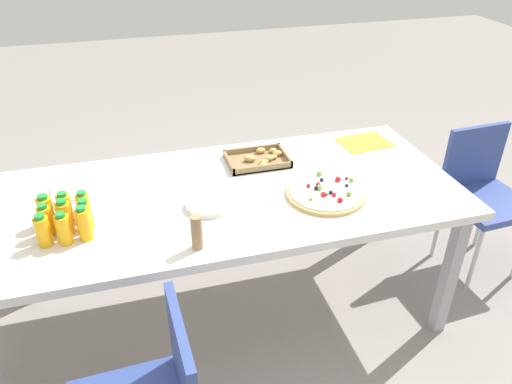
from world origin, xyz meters
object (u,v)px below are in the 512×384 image
object	(u,v)px
chair_end	(482,188)
fruit_pizza	(326,193)
juice_bottle_7	(65,208)
juice_bottle_8	(84,206)
juice_bottle_6	(46,211)
juice_bottle_4	(65,217)
party_table	(223,204)
juice_bottle_1	(64,229)
juice_bottle_3	(46,221)
cardboard_tube	(197,232)
juice_bottle_2	(84,224)
paper_folder	(364,142)
juice_bottle_0	(43,231)
juice_bottle_5	(85,215)
napkin_stack	(68,192)
snack_tray	(259,159)
plate_stack	(209,204)

from	to	relation	value
chair_end	fruit_pizza	size ratio (longest dim) A/B	2.32
juice_bottle_7	fruit_pizza	size ratio (longest dim) A/B	0.38
juice_bottle_8	juice_bottle_6	bearing A→B (deg)	-179.98
juice_bottle_4	juice_bottle_6	world-z (taller)	juice_bottle_4
party_table	chair_end	bearing A→B (deg)	1.94
juice_bottle_1	juice_bottle_8	size ratio (longest dim) A/B	1.04
juice_bottle_6	juice_bottle_4	bearing A→B (deg)	-44.54
party_table	juice_bottle_3	distance (m)	0.75
party_table	cardboard_tube	world-z (taller)	cardboard_tube
juice_bottle_3	juice_bottle_7	world-z (taller)	juice_bottle_3
party_table	juice_bottle_2	xyz separation A→B (m)	(-0.59, -0.19, 0.13)
juice_bottle_7	paper_folder	distance (m)	1.56
juice_bottle_0	cardboard_tube	bearing A→B (deg)	-17.61
party_table	juice_bottle_5	world-z (taller)	juice_bottle_5
juice_bottle_5	juice_bottle_7	bearing A→B (deg)	136.83
juice_bottle_0	juice_bottle_7	bearing A→B (deg)	63.71
juice_bottle_3	juice_bottle_6	xyz separation A→B (m)	(-0.01, 0.07, -0.00)
chair_end	napkin_stack	xyz separation A→B (m)	(-2.16, 0.13, 0.26)
juice_bottle_4	napkin_stack	world-z (taller)	juice_bottle_4
juice_bottle_5	juice_bottle_2	bearing A→B (deg)	-92.01
snack_tray	napkin_stack	xyz separation A→B (m)	(-0.92, -0.06, -0.00)
plate_stack	napkin_stack	bearing A→B (deg)	154.82
juice_bottle_3	paper_folder	world-z (taller)	juice_bottle_3
fruit_pizza	napkin_stack	xyz separation A→B (m)	(-1.12, 0.33, -0.00)
fruit_pizza	cardboard_tube	xyz separation A→B (m)	(-0.62, -0.22, 0.06)
plate_stack	napkin_stack	world-z (taller)	plate_stack
juice_bottle_8	napkin_stack	size ratio (longest dim) A/B	0.88
juice_bottle_2	juice_bottle_3	world-z (taller)	juice_bottle_2
juice_bottle_5	paper_folder	distance (m)	1.50
party_table	juice_bottle_6	world-z (taller)	juice_bottle_6
juice_bottle_5	cardboard_tube	distance (m)	0.48
party_table	napkin_stack	bearing A→B (deg)	165.12
plate_stack	juice_bottle_3	bearing A→B (deg)	-177.77
juice_bottle_8	juice_bottle_5	bearing A→B (deg)	-84.06
juice_bottle_5	juice_bottle_6	world-z (taller)	juice_bottle_6
juice_bottle_0	juice_bottle_5	size ratio (longest dim) A/B	1.03
party_table	juice_bottle_0	xyz separation A→B (m)	(-0.74, -0.19, 0.13)
juice_bottle_0	fruit_pizza	xyz separation A→B (m)	(1.18, 0.04, -0.05)
juice_bottle_2	juice_bottle_8	distance (m)	0.14
juice_bottle_3	snack_tray	xyz separation A→B (m)	(0.98, 0.37, -0.05)
juice_bottle_5	juice_bottle_8	xyz separation A→B (m)	(-0.01, 0.07, -0.00)
juice_bottle_5	chair_end	bearing A→B (deg)	4.74
fruit_pizza	cardboard_tube	world-z (taller)	cardboard_tube
juice_bottle_7	juice_bottle_8	distance (m)	0.07
juice_bottle_3	juice_bottle_4	xyz separation A→B (m)	(0.07, -0.00, 0.00)
chair_end	snack_tray	size ratio (longest dim) A/B	2.71
juice_bottle_6	napkin_stack	size ratio (longest dim) A/B	0.93
juice_bottle_2	snack_tray	world-z (taller)	juice_bottle_2
chair_end	napkin_stack	bearing A→B (deg)	-6.62
juice_bottle_2	juice_bottle_4	world-z (taller)	juice_bottle_4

